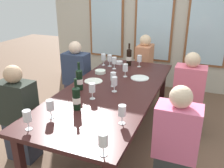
{
  "coord_description": "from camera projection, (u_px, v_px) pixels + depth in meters",
  "views": [
    {
      "loc": [
        0.97,
        -2.42,
        1.83
      ],
      "look_at": [
        0.0,
        0.03,
        0.79
      ],
      "focal_mm": 38.95,
      "sensor_mm": 36.0,
      "label": 1
    }
  ],
  "objects": [
    {
      "name": "wine_glass_9",
      "position": [
        139.0,
        59.0,
        3.57
      ],
      "size": [
        0.07,
        0.07,
        0.17
      ],
      "color": "white",
      "rests_on": "dining_table"
    },
    {
      "name": "white_plate_1",
      "position": [
        140.0,
        78.0,
        3.15
      ],
      "size": [
        0.24,
        0.24,
        0.01
      ],
      "primitive_type": "cylinder",
      "color": "white",
      "rests_on": "dining_table"
    },
    {
      "name": "wine_glass_7",
      "position": [
        50.0,
        106.0,
        2.15
      ],
      "size": [
        0.07,
        0.07,
        0.17
      ],
      "color": "white",
      "rests_on": "dining_table"
    },
    {
      "name": "wine_glass_0",
      "position": [
        103.0,
        57.0,
        3.65
      ],
      "size": [
        0.07,
        0.07,
        0.17
      ],
      "color": "white",
      "rests_on": "dining_table"
    },
    {
      "name": "tasting_bowl_1",
      "position": [
        100.0,
        72.0,
        3.34
      ],
      "size": [
        0.15,
        0.15,
        0.04
      ],
      "primitive_type": "cylinder",
      "color": "white",
      "rests_on": "dining_table"
    },
    {
      "name": "wine_glass_2",
      "position": [
        125.0,
        68.0,
        3.17
      ],
      "size": [
        0.07,
        0.07,
        0.17
      ],
      "color": "white",
      "rests_on": "dining_table"
    },
    {
      "name": "wine_glass_1",
      "position": [
        27.0,
        116.0,
        1.97
      ],
      "size": [
        0.07,
        0.07,
        0.17
      ],
      "color": "white",
      "rests_on": "dining_table"
    },
    {
      "name": "seated_person_3",
      "position": [
        175.0,
        147.0,
        2.14
      ],
      "size": [
        0.38,
        0.24,
        1.11
      ],
      "color": "#363838",
      "rests_on": "ground"
    },
    {
      "name": "wine_glass_5",
      "position": [
        122.0,
        111.0,
        2.06
      ],
      "size": [
        0.07,
        0.07,
        0.17
      ],
      "color": "white",
      "rests_on": "dining_table"
    },
    {
      "name": "wine_bottle_1",
      "position": [
        79.0,
        79.0,
        2.76
      ],
      "size": [
        0.08,
        0.08,
        0.33
      ],
      "color": "black",
      "rests_on": "dining_table"
    },
    {
      "name": "tasting_bowl_0",
      "position": [
        119.0,
        63.0,
        3.74
      ],
      "size": [
        0.12,
        0.12,
        0.04
      ],
      "primitive_type": "cylinder",
      "color": "white",
      "rests_on": "dining_table"
    },
    {
      "name": "wine_glass_8",
      "position": [
        92.0,
        89.0,
        2.53
      ],
      "size": [
        0.07,
        0.07,
        0.17
      ],
      "color": "white",
      "rests_on": "dining_table"
    },
    {
      "name": "white_plate_0",
      "position": [
        93.0,
        81.0,
        3.05
      ],
      "size": [
        0.23,
        0.23,
        0.01
      ],
      "primitive_type": "cylinder",
      "color": "white",
      "rests_on": "dining_table"
    },
    {
      "name": "seated_person_1",
      "position": [
        188.0,
        96.0,
        3.15
      ],
      "size": [
        0.38,
        0.24,
        1.11
      ],
      "color": "#283734",
      "rests_on": "ground"
    },
    {
      "name": "wine_glass_10",
      "position": [
        103.0,
        140.0,
        1.66
      ],
      "size": [
        0.07,
        0.07,
        0.17
      ],
      "color": "white",
      "rests_on": "dining_table"
    },
    {
      "name": "wine_glass_6",
      "position": [
        114.0,
        82.0,
        2.71
      ],
      "size": [
        0.07,
        0.07,
        0.17
      ],
      "color": "white",
      "rests_on": "dining_table"
    },
    {
      "name": "seated_person_0",
      "position": [
        77.0,
        79.0,
        3.75
      ],
      "size": [
        0.38,
        0.24,
        1.11
      ],
      "color": "#343041",
      "rests_on": "ground"
    },
    {
      "name": "wine_bottle_2",
      "position": [
        76.0,
        98.0,
        2.31
      ],
      "size": [
        0.08,
        0.08,
        0.31
      ],
      "color": "black",
      "rests_on": "dining_table"
    },
    {
      "name": "wine_bottle_0",
      "position": [
        129.0,
        57.0,
        3.64
      ],
      "size": [
        0.08,
        0.08,
        0.34
      ],
      "color": "black",
      "rests_on": "dining_table"
    },
    {
      "name": "dining_table",
      "position": [
        111.0,
        94.0,
        2.85
      ],
      "size": [
        1.03,
        2.41,
        0.74
      ],
      "color": "#381A19",
      "rests_on": "ground"
    },
    {
      "name": "wine_glass_11",
      "position": [
        110.0,
        58.0,
        3.6
      ],
      "size": [
        0.07,
        0.07,
        0.17
      ],
      "color": "white",
      "rests_on": "dining_table"
    },
    {
      "name": "wine_glass_4",
      "position": [
        113.0,
        77.0,
        2.86
      ],
      "size": [
        0.07,
        0.07,
        0.17
      ],
      "color": "white",
      "rests_on": "dining_table"
    },
    {
      "name": "ground_plane",
      "position": [
        111.0,
        142.0,
        3.1
      ],
      "size": [
        12.0,
        12.0,
        0.0
      ],
      "primitive_type": "plane",
      "color": "brown"
    },
    {
      "name": "seated_person_2",
      "position": [
        20.0,
        116.0,
        2.65
      ],
      "size": [
        0.38,
        0.24,
        1.11
      ],
      "color": "#313441",
      "rests_on": "ground"
    },
    {
      "name": "wine_glass_3",
      "position": [
        114.0,
        61.0,
        3.48
      ],
      "size": [
        0.07,
        0.07,
        0.17
      ],
      "color": "white",
      "rests_on": "dining_table"
    },
    {
      "name": "seated_person_4",
      "position": [
        144.0,
        68.0,
        4.25
      ],
      "size": [
        0.24,
        0.38,
        1.11
      ],
      "color": "#392A39",
      "rests_on": "ground"
    },
    {
      "name": "back_wall_with_windows",
      "position": [
        155.0,
        10.0,
        4.44
      ],
      "size": [
        4.23,
        0.1,
        2.9
      ],
      "color": "#BDB7A5",
      "rests_on": "ground"
    }
  ]
}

